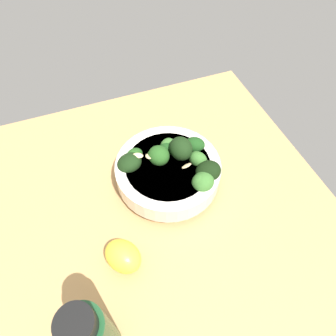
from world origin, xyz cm
name	(u,v)px	position (x,y,z in cm)	size (l,w,h in cm)	color
ground_plane	(160,208)	(0.00, 0.00, -2.08)	(60.17, 60.17, 4.16)	tan
bowl_of_broccoli	(170,169)	(3.98, -3.32, 3.64)	(18.61, 18.61, 9.00)	silver
lemon_wedge	(123,256)	(-7.97, 8.77, 2.16)	(6.12, 4.73, 4.31)	yellow
bottle_tall	(92,336)	(-18.04, 14.48, 7.81)	(5.01, 5.01, 16.44)	#194723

